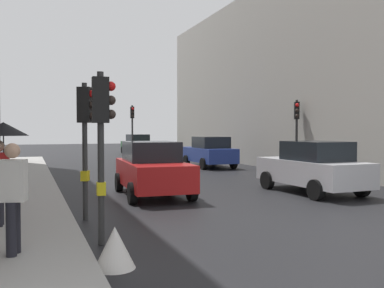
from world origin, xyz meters
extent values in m
plane|color=black|center=(0.00, 0.00, 0.00)|extent=(120.00, 120.00, 0.00)
cube|color=#A8A5A0|center=(-7.12, 6.00, 0.08)|extent=(2.64, 40.00, 0.16)
cube|color=#B2ADA3|center=(11.81, 13.12, 5.27)|extent=(12.00, 30.90, 10.53)
cylinder|color=#2D2D2D|center=(-5.51, 2.73, 1.63)|extent=(0.12, 0.12, 3.25)
cube|color=black|center=(-5.51, 2.73, 2.73)|extent=(0.38, 0.35, 0.84)
cube|color=yellow|center=(-5.51, 2.73, 1.05)|extent=(0.23, 0.25, 0.24)
sphere|color=red|center=(-5.34, 2.65, 2.99)|extent=(0.18, 0.18, 0.18)
sphere|color=#2D231E|center=(-5.34, 2.65, 2.73)|extent=(0.18, 0.18, 0.18)
sphere|color=#2D231E|center=(-5.34, 2.65, 2.47)|extent=(0.18, 0.18, 0.18)
cylinder|color=#2D2D2D|center=(-5.51, 0.36, 1.60)|extent=(0.12, 0.12, 3.21)
cube|color=black|center=(-5.51, 0.36, 2.69)|extent=(0.32, 0.26, 0.84)
cube|color=yellow|center=(-5.51, 0.36, 1.05)|extent=(0.17, 0.21, 0.24)
sphere|color=red|center=(-5.32, 0.35, 2.95)|extent=(0.18, 0.18, 0.18)
sphere|color=#2D231E|center=(-5.32, 0.35, 2.69)|extent=(0.18, 0.18, 0.18)
sphere|color=#2D231E|center=(-5.32, 0.35, 2.43)|extent=(0.18, 0.18, 0.18)
cylinder|color=#2D2D2D|center=(0.31, 22.73, 1.97)|extent=(0.12, 0.12, 3.94)
cube|color=black|center=(0.31, 22.73, 3.42)|extent=(0.24, 0.30, 0.84)
cube|color=yellow|center=(0.31, 22.73, 1.05)|extent=(0.20, 0.16, 0.24)
sphere|color=red|center=(0.31, 22.54, 3.68)|extent=(0.18, 0.18, 0.18)
sphere|color=#2D231E|center=(0.31, 22.54, 3.42)|extent=(0.18, 0.18, 0.18)
sphere|color=#2D231E|center=(0.31, 22.54, 3.16)|extent=(0.18, 0.18, 0.18)
cylinder|color=#2D2D2D|center=(5.51, 9.92, 1.81)|extent=(0.12, 0.12, 3.61)
cube|color=black|center=(5.51, 9.92, 3.09)|extent=(0.36, 0.38, 0.84)
cube|color=yellow|center=(5.51, 9.92, 1.05)|extent=(0.25, 0.24, 0.24)
sphere|color=red|center=(5.41, 9.75, 3.35)|extent=(0.18, 0.18, 0.18)
sphere|color=#2D231E|center=(5.41, 9.75, 3.09)|extent=(0.18, 0.18, 0.18)
sphere|color=#2D231E|center=(5.41, 9.75, 2.83)|extent=(0.18, 0.18, 0.18)
cube|color=navy|center=(2.97, 14.82, 0.72)|extent=(1.84, 4.22, 0.80)
cube|color=black|center=(2.97, 14.57, 1.44)|extent=(1.62, 2.01, 0.64)
cylinder|color=black|center=(2.08, 16.18, 0.32)|extent=(0.23, 0.64, 0.64)
cylinder|color=black|center=(3.88, 16.16, 0.32)|extent=(0.23, 0.64, 0.64)
cylinder|color=black|center=(2.06, 13.48, 0.32)|extent=(0.23, 0.64, 0.64)
cylinder|color=black|center=(3.86, 13.46, 0.32)|extent=(0.23, 0.64, 0.64)
cube|color=red|center=(-3.00, 5.68, 0.72)|extent=(2.04, 4.30, 0.80)
cube|color=black|center=(-2.99, 5.93, 1.44)|extent=(1.71, 2.09, 0.64)
cylinder|color=black|center=(-2.18, 4.28, 0.32)|extent=(0.26, 0.65, 0.64)
cylinder|color=black|center=(-3.98, 4.38, 0.32)|extent=(0.26, 0.65, 0.64)
cylinder|color=black|center=(-2.03, 6.97, 0.32)|extent=(0.26, 0.65, 0.64)
cylinder|color=black|center=(-3.82, 7.08, 0.32)|extent=(0.26, 0.65, 0.64)
cube|color=#2D6038|center=(2.36, 29.71, 0.72)|extent=(2.12, 4.33, 0.80)
cube|color=black|center=(2.37, 29.46, 1.44)|extent=(1.75, 2.12, 0.64)
cylinder|color=black|center=(1.35, 30.98, 0.32)|extent=(0.27, 0.66, 0.64)
cylinder|color=black|center=(3.15, 31.12, 0.32)|extent=(0.27, 0.66, 0.64)
cylinder|color=black|center=(1.56, 28.29, 0.32)|extent=(0.27, 0.66, 0.64)
cylinder|color=black|center=(3.36, 28.43, 0.32)|extent=(0.27, 0.66, 0.64)
cube|color=#BCBCC1|center=(2.24, 4.40, 0.72)|extent=(1.89, 4.24, 0.80)
cube|color=black|center=(2.25, 4.15, 1.44)|extent=(1.64, 2.04, 0.64)
cylinder|color=black|center=(1.31, 5.73, 0.32)|extent=(0.23, 0.64, 0.64)
cylinder|color=black|center=(3.11, 5.77, 0.32)|extent=(0.23, 0.64, 0.64)
cylinder|color=black|center=(1.38, 3.03, 0.32)|extent=(0.23, 0.64, 0.64)
cylinder|color=black|center=(3.18, 3.07, 0.32)|extent=(0.23, 0.64, 0.64)
cylinder|color=black|center=(-7.33, 2.11, 0.58)|extent=(0.16, 0.16, 0.85)
cylinder|color=black|center=(-7.23, 2.00, 1.59)|extent=(0.02, 0.02, 0.90)
cone|color=black|center=(-7.23, 2.00, 2.16)|extent=(1.00, 1.00, 0.28)
cylinder|color=black|center=(-6.96, -0.21, 0.58)|extent=(0.16, 0.16, 0.85)
cylinder|color=black|center=(-7.02, -0.40, 0.58)|extent=(0.16, 0.16, 0.85)
cube|color=silver|center=(-6.99, -0.31, 1.34)|extent=(0.46, 0.36, 0.66)
sphere|color=tan|center=(-6.99, -0.31, 1.81)|extent=(0.24, 0.24, 0.24)
cone|color=silver|center=(-5.53, -1.07, 0.33)|extent=(0.64, 0.64, 0.65)
camera|label=1|loc=(-6.75, -7.52, 2.13)|focal=39.56mm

